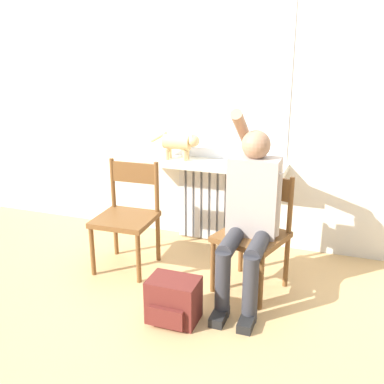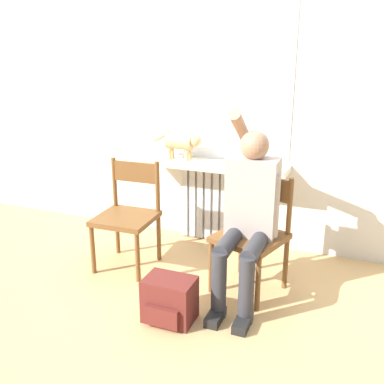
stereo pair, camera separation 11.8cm
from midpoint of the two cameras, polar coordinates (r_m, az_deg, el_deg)
name	(u,v)px [view 2 (the right image)]	position (r m, az deg, el deg)	size (l,w,h in m)	color
ground_plane	(162,303)	(3.17, -2.73, -13.97)	(12.00, 12.00, 0.00)	tan
wall_with_window	(222,87)	(3.85, 4.76, 13.10)	(7.00, 0.06, 2.70)	silver
radiator	(217,203)	(3.99, 4.06, -1.45)	(0.66, 0.08, 0.70)	silver
windowsill	(214,165)	(3.79, 3.71, 3.42)	(1.24, 0.30, 0.05)	beige
window_glass	(221,80)	(3.81, 4.63, 14.05)	(1.19, 0.01, 1.33)	white
chair_left	(128,214)	(3.53, -7.20, -2.76)	(0.45, 0.45, 0.83)	brown
chair_right	(253,233)	(3.19, 8.82, -5.14)	(0.54, 0.54, 0.83)	brown
person	(249,210)	(3.02, 8.31, -2.23)	(0.36, 0.97, 1.30)	#333338
cat	(182,142)	(3.83, -0.34, 6.33)	(0.44, 0.13, 0.24)	#DBB77A
backpack	(169,300)	(2.93, -1.71, -13.56)	(0.32, 0.25, 0.29)	maroon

